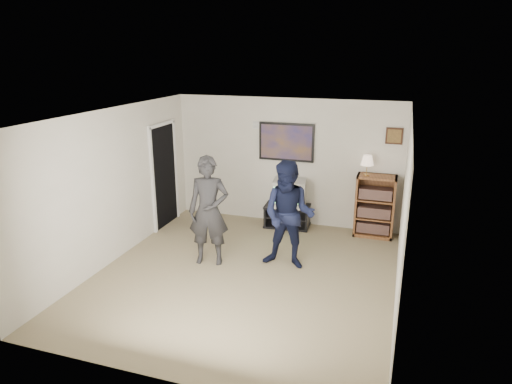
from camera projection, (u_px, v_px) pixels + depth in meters
The scene contains 13 objects.
room_shell at pixel (252, 193), 7.05m from camera, with size 4.51×5.00×2.51m.
media_stand at pixel (287, 216), 9.04m from camera, with size 0.91×0.55×0.44m.
crt_television at pixel (290, 193), 8.88m from camera, with size 0.62×0.53×0.53m, color #A6A6A1, non-canonical shape.
bookshelf at pixel (375, 206), 8.48m from camera, with size 0.71×0.41×1.17m, color #522D18, non-canonical shape.
table_lamp at pixel (367, 165), 8.29m from camera, with size 0.24×0.24×0.37m, color beige, non-canonical shape.
person_tall at pixel (209, 211), 7.30m from camera, with size 0.65×0.43×1.79m, color #252527.
person_short at pixel (289, 215), 7.17m from camera, with size 0.85×0.66×1.75m, color black.
controller_left at pixel (214, 184), 7.34m from camera, with size 0.04×0.13×0.04m, color white.
controller_right at pixel (293, 194), 7.34m from camera, with size 0.03×0.12×0.03m, color white.
poster at pixel (286, 142), 8.87m from camera, with size 1.10×0.03×0.75m, color black.
air_vent at pixel (260, 125), 8.95m from camera, with size 0.28×0.02×0.14m, color white.
small_picture at pixel (394, 136), 8.21m from camera, with size 0.30×0.03×0.30m, color black.
doorway at pixel (164, 176), 8.93m from camera, with size 0.03×0.85×2.00m, color black.
Camera 1 is at (2.15, -6.04, 3.35)m, focal length 32.00 mm.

